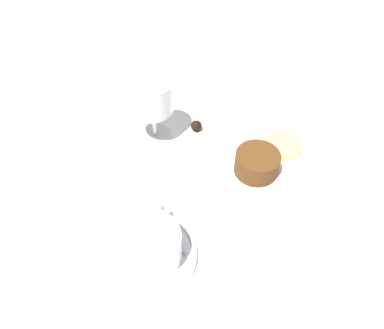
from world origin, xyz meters
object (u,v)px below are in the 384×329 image
Objects in this scene: fork at (268,100)px; coffee_cup at (149,245)px; dinner_plate at (267,162)px; dessert_cake at (257,163)px; wine_glass at (152,100)px.

coffee_cup is at bearing 161.32° from fork.
dessert_cake is at bearing 149.12° from dinner_plate.
wine_glass is 0.22m from dessert_cake.
coffee_cup is at bearing 145.52° from dessert_cake.
coffee_cup is 0.63× the size of fork.
coffee_cup reaches higher than fork.
dinner_plate is at bearing -30.88° from dessert_cake.
dinner_plate is at bearing -98.63° from wine_glass.
dinner_plate is 0.27m from coffee_cup.
coffee_cup is 0.44m from fork.
fork is (0.19, 0.01, -0.01)m from dinner_plate.
dinner_plate is 2.03× the size of wine_glass.
dinner_plate reaches higher than fork.
wine_glass reaches higher than dinner_plate.
coffee_cup is 0.27m from wine_glass.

